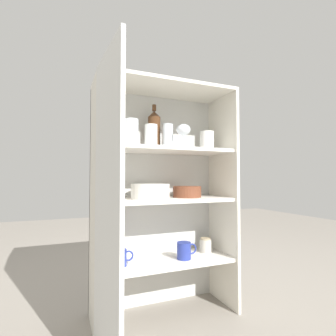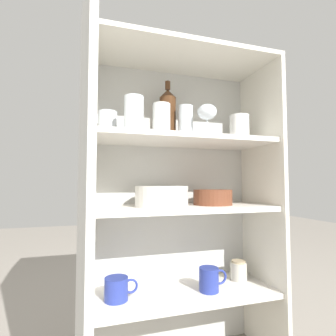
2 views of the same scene
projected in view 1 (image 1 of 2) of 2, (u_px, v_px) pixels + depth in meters
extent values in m
plane|color=gray|center=(175.00, 328.00, 1.31)|extent=(8.00, 8.00, 0.00)
cube|color=silver|center=(156.00, 199.00, 1.61)|extent=(0.78, 0.02, 1.25)
cube|color=silver|center=(95.00, 203.00, 1.32)|extent=(0.02, 0.32, 1.25)
cube|color=silver|center=(222.00, 198.00, 1.61)|extent=(0.02, 0.32, 1.25)
cube|color=silver|center=(165.00, 89.00, 1.49)|extent=(0.78, 0.32, 0.02)
cube|color=silver|center=(165.00, 261.00, 1.45)|extent=(0.75, 0.29, 0.02)
cube|color=silver|center=(165.00, 200.00, 1.47)|extent=(0.75, 0.29, 0.02)
cube|color=silver|center=(165.00, 150.00, 1.48)|extent=(0.75, 0.29, 0.02)
cube|color=silver|center=(107.00, 211.00, 1.00)|extent=(0.04, 0.39, 1.25)
cylinder|color=white|center=(110.00, 138.00, 1.43)|extent=(0.08, 0.08, 0.11)
cylinder|color=white|center=(131.00, 132.00, 1.34)|extent=(0.07, 0.07, 0.13)
cylinder|color=white|center=(167.00, 137.00, 1.50)|extent=(0.06, 0.06, 0.14)
cylinder|color=white|center=(207.00, 141.00, 1.56)|extent=(0.08, 0.08, 0.11)
cylinder|color=white|center=(151.00, 135.00, 1.37)|extent=(0.07, 0.07, 0.11)
cylinder|color=white|center=(184.00, 148.00, 1.46)|extent=(0.07, 0.07, 0.01)
cylinder|color=white|center=(183.00, 141.00, 1.46)|extent=(0.01, 0.01, 0.07)
ellipsoid|color=white|center=(183.00, 130.00, 1.47)|extent=(0.08, 0.08, 0.06)
cylinder|color=#4C2D19|center=(154.00, 133.00, 1.53)|extent=(0.07, 0.07, 0.19)
cone|color=#4C2D19|center=(154.00, 114.00, 1.54)|extent=(0.07, 0.07, 0.04)
cylinder|color=#4C2D19|center=(154.00, 108.00, 1.54)|extent=(0.02, 0.02, 0.04)
cylinder|color=silver|center=(150.00, 198.00, 1.43)|extent=(0.21, 0.21, 0.01)
cylinder|color=silver|center=(150.00, 196.00, 1.43)|extent=(0.21, 0.21, 0.01)
cylinder|color=silver|center=(150.00, 195.00, 1.43)|extent=(0.21, 0.21, 0.01)
cylinder|color=silver|center=(150.00, 193.00, 1.43)|extent=(0.21, 0.21, 0.01)
cylinder|color=silver|center=(150.00, 191.00, 1.43)|extent=(0.21, 0.21, 0.01)
cylinder|color=silver|center=(150.00, 190.00, 1.43)|extent=(0.21, 0.21, 0.01)
cylinder|color=silver|center=(150.00, 188.00, 1.43)|extent=(0.21, 0.21, 0.01)
cylinder|color=silver|center=(150.00, 186.00, 1.43)|extent=(0.21, 0.21, 0.01)
cylinder|color=silver|center=(150.00, 185.00, 1.43)|extent=(0.21, 0.21, 0.01)
cylinder|color=brown|center=(187.00, 192.00, 1.53)|extent=(0.17, 0.17, 0.06)
torus|color=brown|center=(187.00, 187.00, 1.53)|extent=(0.16, 0.16, 0.01)
cylinder|color=#283893|center=(184.00, 251.00, 1.46)|extent=(0.08, 0.08, 0.09)
torus|color=#283893|center=(192.00, 249.00, 1.48)|extent=(0.06, 0.01, 0.06)
cylinder|color=#283893|center=(118.00, 258.00, 1.34)|extent=(0.09, 0.09, 0.08)
torus|color=#283893|center=(128.00, 256.00, 1.36)|extent=(0.06, 0.01, 0.06)
cylinder|color=beige|center=(205.00, 246.00, 1.60)|extent=(0.07, 0.07, 0.08)
cylinder|color=tan|center=(205.00, 239.00, 1.60)|extent=(0.06, 0.06, 0.01)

